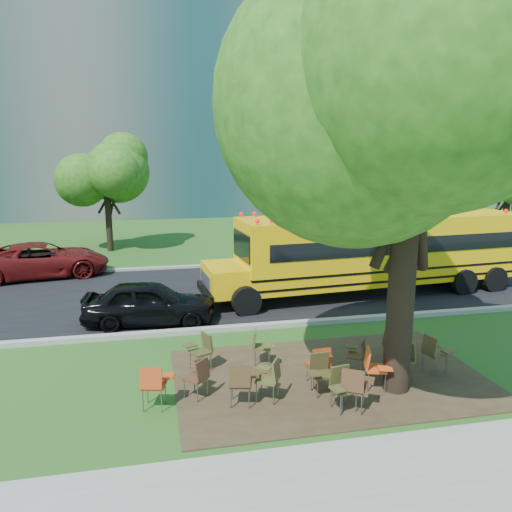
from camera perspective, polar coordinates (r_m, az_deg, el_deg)
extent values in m
plane|color=#244F18|center=(12.05, 2.92, -13.11)|extent=(160.00, 160.00, 0.00)
cube|color=#382819|center=(11.89, 8.35, -13.50)|extent=(7.00, 4.50, 0.03)
cube|color=black|center=(18.49, -2.63, -4.05)|extent=(80.00, 8.00, 0.04)
cube|color=gray|center=(14.73, -0.08, -8.05)|extent=(80.00, 0.25, 0.14)
cube|color=gray|center=(22.41, -4.34, -1.10)|extent=(80.00, 0.25, 0.14)
cube|color=#5F5F5B|center=(47.21, -19.12, 18.45)|extent=(38.00, 16.00, 22.00)
cube|color=gray|center=(55.97, 17.86, 18.94)|extent=(30.00, 16.00, 25.00)
cylinder|color=black|center=(26.85, -16.49, 4.24)|extent=(0.32, 0.32, 3.50)
sphere|color=#224F12|center=(26.65, -16.80, 9.51)|extent=(4.80, 4.80, 4.80)
cylinder|color=black|center=(27.00, 11.88, 5.27)|extent=(0.38, 0.38, 4.20)
sphere|color=#224F12|center=(26.84, 12.15, 11.51)|extent=(5.60, 5.60, 5.60)
cylinder|color=black|center=(30.34, 26.65, 4.39)|extent=(0.34, 0.34, 3.60)
sphere|color=#224F12|center=(30.17, 27.10, 9.19)|extent=(5.00, 5.00, 5.00)
cylinder|color=black|center=(10.79, 16.35, -2.56)|extent=(0.56, 0.56, 4.97)
sphere|color=#224F12|center=(10.52, 17.53, 16.62)|extent=(7.20, 7.20, 7.20)
cube|color=#EFB107|center=(18.59, 14.11, 0.96)|extent=(10.60, 3.26, 2.32)
cube|color=black|center=(18.69, 14.90, 1.79)|extent=(10.03, 3.25, 0.57)
cube|color=#EFB107|center=(16.58, -3.57, -2.61)|extent=(1.41, 2.18, 0.90)
cube|color=black|center=(18.71, 14.02, -0.82)|extent=(10.62, 3.29, 0.08)
cube|color=black|center=(18.79, 13.97, -1.87)|extent=(10.62, 3.29, 0.08)
cylinder|color=black|center=(15.70, -1.09, -5.22)|extent=(0.97, 0.36, 0.95)
cylinder|color=black|center=(17.91, -3.16, -3.08)|extent=(0.97, 0.36, 0.95)
cylinder|color=black|center=(19.48, 22.70, -2.77)|extent=(0.97, 0.36, 0.95)
cylinder|color=black|center=(21.29, 18.69, -1.28)|extent=(0.97, 0.36, 0.95)
cylinder|color=black|center=(20.34, 25.60, -2.43)|extent=(0.97, 0.36, 0.95)
cylinder|color=black|center=(22.08, 21.50, -1.03)|extent=(0.97, 0.36, 0.95)
cube|color=#B73C13|center=(10.54, -11.60, -14.26)|extent=(0.55, 0.53, 0.05)
cube|color=#B73C13|center=(10.26, -11.91, -13.53)|extent=(0.45, 0.20, 0.44)
cube|color=#B73C13|center=(10.56, -10.02, -13.35)|extent=(0.31, 0.35, 0.03)
cylinder|color=slate|center=(10.85, -12.30, -14.94)|extent=(0.03, 0.03, 0.49)
cylinder|color=slate|center=(10.45, -10.76, -15.97)|extent=(0.03, 0.03, 0.49)
cube|color=#433018|center=(10.42, -1.79, -14.35)|extent=(0.54, 0.52, 0.05)
cube|color=#433018|center=(10.15, -1.86, -13.64)|extent=(0.44, 0.20, 0.43)
cube|color=#433018|center=(10.49, -0.30, -13.38)|extent=(0.30, 0.35, 0.03)
cylinder|color=slate|center=(10.71, -2.73, -15.06)|extent=(0.03, 0.03, 0.48)
cylinder|color=slate|center=(10.36, -0.79, -16.01)|extent=(0.03, 0.03, 0.48)
cube|color=brown|center=(10.59, 1.30, -13.94)|extent=(0.59, 0.60, 0.05)
cube|color=brown|center=(10.44, 2.34, -12.92)|extent=(0.29, 0.42, 0.43)
cube|color=brown|center=(10.79, 0.90, -12.67)|extent=(0.37, 0.35, 0.03)
cylinder|color=slate|center=(10.58, 0.04, -15.39)|extent=(0.03, 0.03, 0.48)
cylinder|color=slate|center=(10.81, 2.51, -14.80)|extent=(0.03, 0.03, 0.48)
cube|color=#41391C|center=(10.91, 7.60, -13.30)|extent=(0.46, 0.44, 0.05)
cube|color=#41391C|center=(10.97, 7.26, -11.82)|extent=(0.42, 0.12, 0.42)
cube|color=#41391C|center=(10.65, 6.64, -13.19)|extent=(0.24, 0.30, 0.03)
cylinder|color=slate|center=(10.93, 8.81, -14.65)|extent=(0.02, 0.02, 0.47)
cylinder|color=slate|center=(11.10, 6.34, -14.15)|extent=(0.02, 0.02, 0.47)
cube|color=#4C2C1B|center=(10.40, 11.08, -14.58)|extent=(0.62, 0.61, 0.06)
cube|color=#4C2C1B|center=(10.11, 10.99, -13.84)|extent=(0.43, 0.31, 0.44)
cube|color=#4C2C1B|center=(10.46, 12.69, -13.69)|extent=(0.36, 0.39, 0.03)
cylinder|color=slate|center=(10.69, 10.12, -15.24)|extent=(0.03, 0.03, 0.50)
cylinder|color=slate|center=(10.33, 11.96, -16.35)|extent=(0.03, 0.03, 0.50)
cube|color=#48421F|center=(10.36, 10.01, -14.79)|extent=(0.51, 0.49, 0.05)
cube|color=#48421F|center=(10.41, 9.49, -13.25)|extent=(0.43, 0.17, 0.42)
cube|color=#48421F|center=(10.08, 9.25, -14.78)|extent=(0.28, 0.33, 0.03)
cylinder|color=slate|center=(10.43, 11.36, -16.11)|extent=(0.03, 0.03, 0.47)
cylinder|color=slate|center=(10.52, 8.58, -15.75)|extent=(0.03, 0.03, 0.47)
cube|color=#433F1D|center=(11.98, 16.37, -11.33)|extent=(0.45, 0.47, 0.05)
cube|color=#433F1D|center=(12.00, 17.18, -10.19)|extent=(0.13, 0.42, 0.41)
cube|color=#433F1D|center=(12.05, 15.17, -10.49)|extent=(0.31, 0.25, 0.03)
cylinder|color=slate|center=(11.85, 16.04, -12.81)|extent=(0.02, 0.02, 0.46)
cylinder|color=slate|center=(12.30, 16.55, -11.90)|extent=(0.02, 0.02, 0.46)
cube|color=#483D1F|center=(12.52, 19.79, -10.44)|extent=(0.51, 0.53, 0.05)
cube|color=#483D1F|center=(12.31, 19.21, -9.61)|extent=(0.19, 0.44, 0.43)
cube|color=#483D1F|center=(12.41, 21.17, -10.12)|extent=(0.34, 0.29, 0.03)
cylinder|color=slate|center=(12.85, 19.76, -11.02)|extent=(0.03, 0.03, 0.48)
cylinder|color=slate|center=(12.38, 19.67, -11.91)|extent=(0.03, 0.03, 0.48)
cube|color=#4C2D1B|center=(10.78, -6.92, -13.65)|extent=(0.59, 0.59, 0.05)
cube|color=#4C2D1B|center=(10.59, -6.15, -12.80)|extent=(0.35, 0.36, 0.41)
cube|color=#4C2D1B|center=(10.99, -6.75, -12.45)|extent=(0.36, 0.36, 0.03)
cylinder|color=slate|center=(10.86, -8.21, -14.84)|extent=(0.02, 0.02, 0.46)
cylinder|color=slate|center=(10.91, -5.58, -14.63)|extent=(0.02, 0.02, 0.46)
cube|color=#423E1C|center=(11.99, -6.37, -10.88)|extent=(0.56, 0.57, 0.05)
cube|color=#423E1C|center=(11.99, -5.61, -9.69)|extent=(0.26, 0.42, 0.42)
cube|color=#423E1C|center=(12.08, -7.58, -10.10)|extent=(0.36, 0.33, 0.03)
cylinder|color=slate|center=(11.86, -6.65, -12.37)|extent=(0.02, 0.02, 0.46)
cylinder|color=slate|center=(12.30, -6.04, -11.44)|extent=(0.02, 0.02, 0.46)
cube|color=#4C4821|center=(12.27, 0.68, -10.37)|extent=(0.46, 0.48, 0.05)
cube|color=#4C4821|center=(12.19, -0.16, -9.43)|extent=(0.16, 0.40, 0.40)
cube|color=#4C4821|center=(12.01, 1.39, -10.26)|extent=(0.31, 0.26, 0.03)
cylinder|color=slate|center=(12.52, 1.43, -11.01)|extent=(0.02, 0.02, 0.44)
cylinder|color=slate|center=(12.20, -0.10, -11.63)|extent=(0.02, 0.02, 0.44)
cube|color=#A73511|center=(11.33, 7.10, -12.24)|extent=(0.49, 0.47, 0.05)
cube|color=#A73511|center=(11.08, 7.56, -11.52)|extent=(0.43, 0.15, 0.42)
cube|color=#A73511|center=(11.51, 7.96, -11.19)|extent=(0.26, 0.32, 0.03)
cylinder|color=slate|center=(11.51, 5.85, -13.12)|extent=(0.03, 0.03, 0.48)
cylinder|color=slate|center=(11.36, 8.31, -13.54)|extent=(0.03, 0.03, 0.48)
cube|color=#462E19|center=(12.97, 15.21, -9.71)|extent=(0.52, 0.52, 0.05)
cube|color=#462E19|center=(12.92, 14.54, -8.80)|extent=(0.29, 0.34, 0.37)
cube|color=#462E19|center=(12.71, 15.65, -9.66)|extent=(0.32, 0.31, 0.03)
cylinder|color=slate|center=(13.16, 15.95, -10.38)|extent=(0.02, 0.02, 0.41)
cylinder|color=slate|center=(12.92, 14.36, -10.72)|extent=(0.02, 0.02, 0.41)
cube|color=#504822|center=(13.32, 16.18, -8.97)|extent=(0.46, 0.44, 0.05)
cube|color=#504822|center=(13.10, 16.68, -8.31)|extent=(0.41, 0.14, 0.41)
cube|color=#504822|center=(13.52, 16.75, -8.14)|extent=(0.25, 0.30, 0.03)
cylinder|color=slate|center=(13.45, 15.10, -9.75)|extent=(0.02, 0.02, 0.46)
cylinder|color=slate|center=(13.36, 17.16, -10.01)|extent=(0.02, 0.02, 0.46)
cube|color=#DB4C17|center=(11.35, 13.54, -12.41)|extent=(0.54, 0.56, 0.05)
cube|color=#DB4C17|center=(11.23, 12.61, -11.32)|extent=(0.22, 0.44, 0.43)
cube|color=#DB4C17|center=(11.09, 14.55, -12.34)|extent=(0.36, 0.31, 0.03)
cylinder|color=slate|center=(11.64, 14.27, -13.12)|extent=(0.03, 0.03, 0.48)
cylinder|color=slate|center=(11.26, 12.67, -13.92)|extent=(0.03, 0.03, 0.48)
cube|color=#422D17|center=(12.07, 11.30, -11.10)|extent=(0.53, 0.53, 0.05)
cube|color=#422D17|center=(11.97, 12.16, -10.25)|extent=(0.27, 0.37, 0.38)
cube|color=#422D17|center=(12.25, 10.83, -10.16)|extent=(0.33, 0.31, 0.03)
cylinder|color=slate|center=(12.02, 10.39, -12.26)|extent=(0.02, 0.02, 0.42)
cylinder|color=slate|center=(12.28, 12.11, -11.79)|extent=(0.02, 0.02, 0.42)
imported|color=black|center=(15.27, -12.07, -5.25)|extent=(4.02, 1.94, 1.32)
imported|color=#570F0F|center=(22.24, -23.19, -0.42)|extent=(5.54, 3.31, 1.44)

